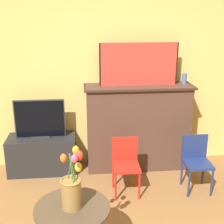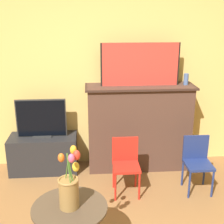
{
  "view_description": "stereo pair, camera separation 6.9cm",
  "coord_description": "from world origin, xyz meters",
  "px_view_note": "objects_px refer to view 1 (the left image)",
  "views": [
    {
      "loc": [
        -0.24,
        -1.96,
        2.09
      ],
      "look_at": [
        0.06,
        1.17,
        1.05
      ],
      "focal_mm": 50.0,
      "sensor_mm": 36.0,
      "label": 1
    },
    {
      "loc": [
        -0.17,
        -1.96,
        2.09
      ],
      "look_at": [
        0.06,
        1.17,
        1.05
      ],
      "focal_mm": 50.0,
      "sensor_mm": 36.0,
      "label": 2
    }
  ],
  "objects_px": {
    "tv_monitor": "(40,119)",
    "chair_blue": "(196,159)",
    "painting": "(139,64)",
    "vase_tulips": "(72,188)",
    "chair_red": "(125,162)"
  },
  "relations": [
    {
      "from": "painting",
      "to": "chair_red",
      "type": "height_order",
      "value": "painting"
    },
    {
      "from": "chair_red",
      "to": "chair_blue",
      "type": "relative_size",
      "value": 1.0
    },
    {
      "from": "painting",
      "to": "chair_blue",
      "type": "height_order",
      "value": "painting"
    },
    {
      "from": "painting",
      "to": "vase_tulips",
      "type": "height_order",
      "value": "painting"
    },
    {
      "from": "tv_monitor",
      "to": "painting",
      "type": "bearing_deg",
      "value": 1.14
    },
    {
      "from": "tv_monitor",
      "to": "chair_blue",
      "type": "relative_size",
      "value": 0.97
    },
    {
      "from": "painting",
      "to": "tv_monitor",
      "type": "xyz_separation_m",
      "value": [
        -1.28,
        -0.03,
        -0.68
      ]
    },
    {
      "from": "tv_monitor",
      "to": "vase_tulips",
      "type": "distance_m",
      "value": 1.71
    },
    {
      "from": "painting",
      "to": "vase_tulips",
      "type": "distance_m",
      "value": 1.99
    },
    {
      "from": "chair_blue",
      "to": "vase_tulips",
      "type": "distance_m",
      "value": 1.81
    },
    {
      "from": "chair_red",
      "to": "vase_tulips",
      "type": "xyz_separation_m",
      "value": [
        -0.58,
        -1.06,
        0.34
      ]
    },
    {
      "from": "painting",
      "to": "chair_blue",
      "type": "distance_m",
      "value": 1.36
    },
    {
      "from": "chair_red",
      "to": "painting",
      "type": "bearing_deg",
      "value": 68.78
    },
    {
      "from": "vase_tulips",
      "to": "chair_red",
      "type": "bearing_deg",
      "value": 61.07
    },
    {
      "from": "chair_blue",
      "to": "painting",
      "type": "bearing_deg",
      "value": 134.0
    }
  ]
}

